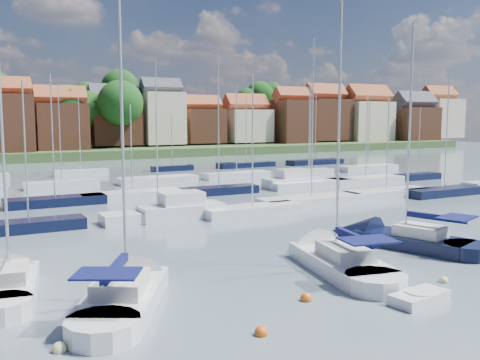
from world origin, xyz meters
TOP-DOWN VIEW (x-y plane):
  - ground at (0.00, 40.00)m, footprint 260.00×260.00m
  - sailboat_left at (-14.58, 2.95)m, footprint 7.83×11.14m
  - sailboat_centre at (-2.84, 3.28)m, footprint 5.22×12.00m
  - sailboat_navy at (3.81, 5.01)m, footprint 6.46×11.46m
  - sailboat_far at (-19.43, 6.68)m, footprint 3.95×9.59m
  - tender at (-3.16, -3.88)m, footprint 3.08×1.78m
  - buoy_a at (-18.50, -1.56)m, footprint 0.52×0.52m
  - buoy_b at (-11.32, -3.68)m, footprint 0.55×0.55m
  - buoy_c at (-7.55, -1.26)m, footprint 0.55×0.55m
  - buoy_d at (0.23, -2.28)m, footprint 0.44×0.44m
  - buoy_e at (1.93, 7.03)m, footprint 0.41×0.41m
  - buoy_g at (-14.97, 6.93)m, footprint 0.50×0.50m
  - marina_field at (1.91, 35.15)m, footprint 79.62×41.41m
  - far_shore_town at (2.23, 132.67)m, footprint 212.46×90.00m

SIDE VIEW (x-z plane):
  - ground at x=0.00m, z-range 0.00..0.00m
  - buoy_a at x=-18.50m, z-range -0.26..0.26m
  - buoy_b at x=-11.32m, z-range -0.28..0.28m
  - buoy_c at x=-7.55m, z-range -0.28..0.28m
  - buoy_d at x=0.23m, z-range -0.22..0.22m
  - buoy_e at x=1.93m, z-range -0.20..0.20m
  - buoy_g at x=-14.97m, z-range -0.25..0.25m
  - tender at x=-3.16m, z-range -0.07..0.56m
  - sailboat_far at x=-19.43m, z-range -5.89..6.57m
  - sailboat_centre at x=-2.84m, z-range -7.55..8.25m
  - sailboat_left at x=-14.58m, z-range -7.18..7.89m
  - sailboat_navy at x=3.81m, z-range -7.35..8.07m
  - marina_field at x=1.91m, z-range -7.53..8.40m
  - far_shore_town at x=2.23m, z-range -6.53..15.74m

